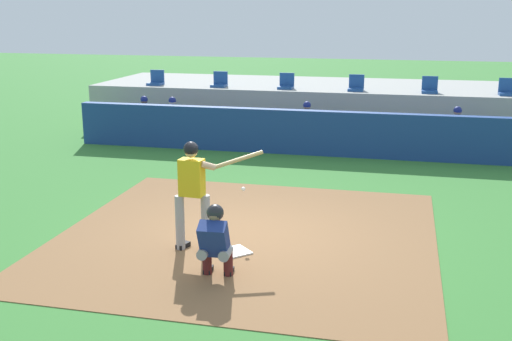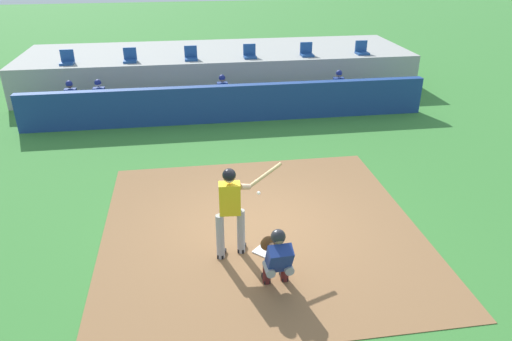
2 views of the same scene
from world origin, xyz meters
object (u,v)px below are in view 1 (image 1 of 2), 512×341
(stadium_seat_0, at_px, (156,81))
(stadium_seat_2, at_px, (286,84))
(dugout_player_0, at_px, (143,117))
(dugout_player_2, at_px, (306,124))
(dugout_player_3, at_px, (456,130))
(stadium_seat_5, at_px, (507,90))
(batter_at_plate, at_px, (194,188))
(stadium_seat_3, at_px, (356,86))
(dugout_player_1, at_px, (171,118))
(stadium_seat_1, at_px, (220,82))
(stadium_seat_4, at_px, (430,88))
(home_plate, at_px, (235,252))
(catcher_crouched, at_px, (215,238))

(stadium_seat_0, xyz_separation_m, stadium_seat_2, (4.33, 0.00, 0.00))
(dugout_player_0, bearing_deg, dugout_player_2, 0.00)
(dugout_player_3, height_order, stadium_seat_5, stadium_seat_5)
(batter_at_plate, height_order, stadium_seat_5, stadium_seat_5)
(batter_at_plate, bearing_deg, dugout_player_2, 86.13)
(dugout_player_0, xyz_separation_m, stadium_seat_5, (10.46, 2.03, 0.86))
(dugout_player_3, relative_size, stadium_seat_3, 2.71)
(dugout_player_1, relative_size, dugout_player_2, 1.00)
(stadium_seat_1, height_order, stadium_seat_2, same)
(dugout_player_0, relative_size, dugout_player_1, 1.00)
(dugout_player_0, distance_m, dugout_player_3, 8.98)
(dugout_player_1, relative_size, stadium_seat_4, 2.71)
(dugout_player_1, relative_size, stadium_seat_2, 2.71)
(dugout_player_2, xyz_separation_m, stadium_seat_2, (-0.96, 2.03, 0.86))
(home_plate, height_order, stadium_seat_1, stadium_seat_1)
(dugout_player_3, relative_size, stadium_seat_0, 2.71)
(dugout_player_1, bearing_deg, stadium_seat_2, 33.58)
(catcher_crouched, xyz_separation_m, dugout_player_3, (3.96, 9.13, 0.07))
(stadium_seat_3, bearing_deg, dugout_player_3, -35.46)
(stadium_seat_0, bearing_deg, stadium_seat_2, 0.00)
(home_plate, xyz_separation_m, dugout_player_2, (-0.12, 8.14, 0.65))
(dugout_player_0, relative_size, stadium_seat_2, 2.71)
(stadium_seat_4, bearing_deg, stadium_seat_3, 180.00)
(dugout_player_1, distance_m, stadium_seat_1, 2.38)
(catcher_crouched, bearing_deg, home_plate, 88.89)
(stadium_seat_0, bearing_deg, dugout_player_1, -58.06)
(batter_at_plate, height_order, stadium_seat_4, stadium_seat_4)
(dugout_player_3, bearing_deg, stadium_seat_3, 144.54)
(stadium_seat_1, bearing_deg, dugout_player_0, -131.36)
(batter_at_plate, xyz_separation_m, dugout_player_3, (4.61, 8.13, -0.36))
(home_plate, bearing_deg, batter_at_plate, 178.50)
(dugout_player_2, relative_size, stadium_seat_1, 2.71)
(stadium_seat_2, bearing_deg, stadium_seat_3, 0.00)
(stadium_seat_4, bearing_deg, dugout_player_0, -166.21)
(home_plate, xyz_separation_m, stadium_seat_3, (1.08, 10.18, 1.51))
(dugout_player_2, height_order, stadium_seat_4, stadium_seat_4)
(catcher_crouched, relative_size, dugout_player_0, 1.65)
(dugout_player_2, height_order, stadium_seat_0, stadium_seat_0)
(stadium_seat_2, distance_m, stadium_seat_5, 6.50)
(dugout_player_2, bearing_deg, stadium_seat_5, 20.17)
(dugout_player_1, height_order, stadium_seat_3, stadium_seat_3)
(dugout_player_0, height_order, stadium_seat_4, stadium_seat_4)
(batter_at_plate, relative_size, catcher_crouched, 0.84)
(dugout_player_2, height_order, stadium_seat_5, stadium_seat_5)
(dugout_player_0, xyz_separation_m, stadium_seat_2, (3.96, 2.03, 0.86))
(dugout_player_0, bearing_deg, batter_at_plate, -61.74)
(dugout_player_0, distance_m, stadium_seat_3, 6.51)
(catcher_crouched, distance_m, dugout_player_2, 9.13)
(catcher_crouched, height_order, stadium_seat_0, stadium_seat_0)
(catcher_crouched, height_order, stadium_seat_4, stadium_seat_4)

